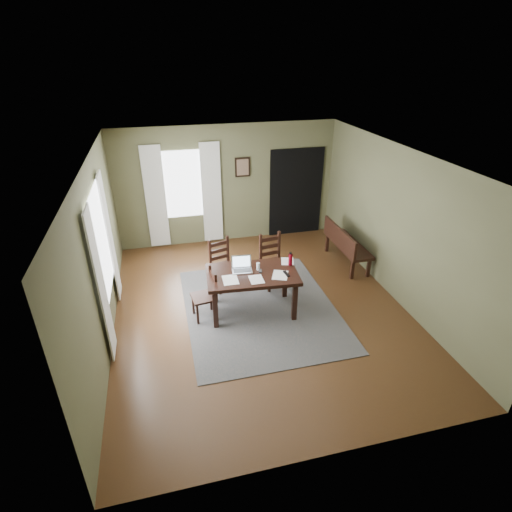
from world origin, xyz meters
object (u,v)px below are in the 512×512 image
object	(u,v)px
chair_back_right	(273,261)
chair_back_left	(223,265)
dining_table	(252,278)
laptop	(242,266)
water_bottle	(290,259)
chair_end	(206,295)
bench	(345,243)

from	to	relation	value
chair_back_right	chair_back_left	bearing A→B (deg)	162.61
dining_table	chair_back_left	distance (m)	1.01
dining_table	chair_back_right	size ratio (longest dim) A/B	1.55
dining_table	chair_back_right	world-z (taller)	chair_back_right
chair_back_left	chair_back_right	bearing A→B (deg)	-23.43
laptop	water_bottle	bearing A→B (deg)	3.37
chair_end	laptop	distance (m)	0.76
chair_back_right	bench	bearing A→B (deg)	5.61
laptop	chair_back_left	bearing A→B (deg)	111.80
chair_back_right	dining_table	bearing A→B (deg)	-136.49
chair_back_right	bench	xyz separation A→B (m)	(1.71, 0.45, -0.01)
chair_back_left	chair_end	bearing A→B (deg)	-130.99
dining_table	bench	xyz separation A→B (m)	(2.30, 1.23, -0.18)
chair_back_left	bench	distance (m)	2.68
dining_table	laptop	distance (m)	0.26
chair_back_left	chair_back_right	xyz separation A→B (m)	(0.95, -0.14, 0.03)
chair_back_right	chair_end	bearing A→B (deg)	-160.62
laptop	water_bottle	size ratio (longest dim) A/B	1.50
laptop	chair_end	bearing A→B (deg)	-162.81
laptop	water_bottle	world-z (taller)	water_bottle
chair_end	laptop	size ratio (longest dim) A/B	2.44
chair_end	chair_back_left	bearing A→B (deg)	146.83
chair_back_left	bench	world-z (taller)	chair_back_left
chair_back_left	bench	size ratio (longest dim) A/B	0.66
dining_table	laptop	size ratio (longest dim) A/B	4.36
dining_table	laptop	bearing A→B (deg)	137.49
dining_table	chair_back_right	xyz separation A→B (m)	(0.59, 0.78, -0.17)
bench	water_bottle	distance (m)	1.98
water_bottle	bench	bearing A→B (deg)	35.18
chair_back_left	laptop	world-z (taller)	laptop
chair_back_right	laptop	xyz separation A→B (m)	(-0.74, -0.63, 0.33)
chair_back_right	bench	world-z (taller)	chair_back_right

